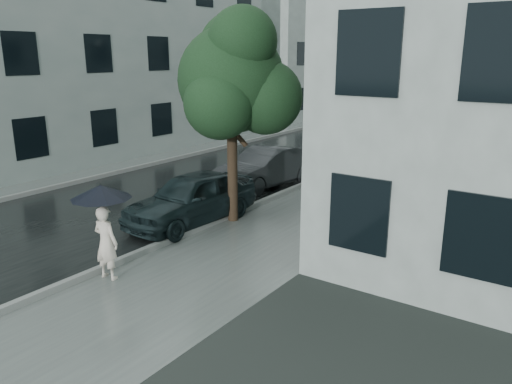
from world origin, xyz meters
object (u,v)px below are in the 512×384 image
Objects in this scene: lamp_post at (362,92)px; car_near at (192,198)px; street_tree at (234,78)px; pedestrian at (106,243)px; car_far at (266,167)px.

car_near is at bearing -82.90° from lamp_post.
street_tree is at bearing 50.99° from car_near.
pedestrian is 13.98m from lamp_post.
lamp_post reaches higher than car_far.
pedestrian reaches higher than car_far.
street_tree reaches higher than car_far.
street_tree is at bearing -93.63° from pedestrian.
pedestrian is 0.38× the size of car_far.
pedestrian is 8.37m from car_far.
pedestrian is at bearing -87.89° from street_tree.
pedestrian is at bearing -72.60° from car_far.
lamp_post is (-0.22, 9.13, -0.90)m from street_tree.
lamp_post is 1.27× the size of car_far.
pedestrian is 5.63m from street_tree.
street_tree is 5.02m from car_far.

